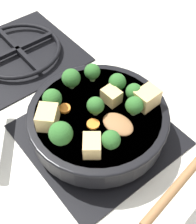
{
  "coord_description": "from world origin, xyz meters",
  "views": [
    {
      "loc": [
        -0.26,
        -0.32,
        0.58
      ],
      "look_at": [
        0.0,
        0.0,
        0.08
      ],
      "focal_mm": 50.0,
      "sensor_mm": 36.0,
      "label": 1
    }
  ],
  "objects": [
    {
      "name": "tofu_cube_center_large",
      "position": [
        0.04,
        0.01,
        0.1
      ],
      "size": [
        0.03,
        0.04,
        0.03
      ],
      "primitive_type": "cube",
      "rotation": [
        0.0,
        0.0,
        4.77
      ],
      "color": "#DBB770",
      "rests_on": "skillet_pan"
    },
    {
      "name": "broccoli_floret_near_spoon",
      "position": [
        0.08,
        -0.02,
        0.11
      ],
      "size": [
        0.04,
        0.04,
        0.04
      ],
      "color": "#709956",
      "rests_on": "skillet_pan"
    },
    {
      "name": "broccoli_floret_small_inner",
      "position": [
        -0.06,
        0.07,
        0.11
      ],
      "size": [
        0.04,
        0.04,
        0.05
      ],
      "color": "#709956",
      "rests_on": "skillet_pan"
    },
    {
      "name": "broccoli_floret_east_rim",
      "position": [
        0.07,
        0.02,
        0.11
      ],
      "size": [
        0.04,
        0.04,
        0.04
      ],
      "color": "#709956",
      "rests_on": "skillet_pan"
    },
    {
      "name": "tofu_cube_near_handle",
      "position": [
        -0.07,
        -0.07,
        0.1
      ],
      "size": [
        0.05,
        0.05,
        0.03
      ],
      "primitive_type": "cube",
      "rotation": [
        0.0,
        0.0,
        4.04
      ],
      "color": "#DBB770",
      "rests_on": "skillet_pan"
    },
    {
      "name": "carrot_slice_near_center",
      "position": [
        -0.03,
        -0.02,
        0.09
      ],
      "size": [
        0.03,
        0.03,
        0.01
      ],
      "primitive_type": "cylinder",
      "color": "orange",
      "rests_on": "skillet_pan"
    },
    {
      "name": "front_burner_grate",
      "position": [
        0.0,
        0.0,
        0.01
      ],
      "size": [
        0.31,
        0.31,
        0.03
      ],
      "color": "black",
      "rests_on": "ground_plane"
    },
    {
      "name": "tofu_cube_west_chunk",
      "position": [
        0.09,
        -0.05,
        0.1
      ],
      "size": [
        0.05,
        0.04,
        0.04
      ],
      "primitive_type": "cube",
      "rotation": [
        0.0,
        0.0,
        3.18
      ],
      "color": "#DBB770",
      "rests_on": "skillet_pan"
    },
    {
      "name": "broccoli_floret_center_top",
      "position": [
        -0.1,
        -0.02,
        0.11
      ],
      "size": [
        0.05,
        0.05,
        0.05
      ],
      "color": "#709956",
      "rests_on": "skillet_pan"
    },
    {
      "name": "broccoli_floret_south_cluster",
      "position": [
        0.05,
        0.08,
        0.11
      ],
      "size": [
        0.04,
        0.04,
        0.04
      ],
      "color": "#709956",
      "rests_on": "skillet_pan"
    },
    {
      "name": "skillet_pan",
      "position": [
        -0.0,
        0.0,
        0.06
      ],
      "size": [
        0.4,
        0.36,
        0.06
      ],
      "color": "black",
      "rests_on": "front_burner_grate"
    },
    {
      "name": "tofu_cube_east_chunk",
      "position": [
        -0.1,
        0.04,
        0.1
      ],
      "size": [
        0.06,
        0.06,
        0.04
      ],
      "primitive_type": "cube",
      "rotation": [
        0.0,
        0.0,
        3.93
      ],
      "color": "#DBB770",
      "rests_on": "skillet_pan"
    },
    {
      "name": "wooden_spoon",
      "position": [
        0.02,
        -0.15,
        0.09
      ],
      "size": [
        0.25,
        0.22,
        0.02
      ],
      "color": "olive",
      "rests_on": "skillet_pan"
    },
    {
      "name": "ground_plane",
      "position": [
        0.0,
        0.0,
        0.0
      ],
      "size": [
        2.4,
        2.4,
        0.0
      ],
      "primitive_type": "plane",
      "color": "silver"
    },
    {
      "name": "broccoli_floret_north_edge",
      "position": [
        -0.01,
        -0.0,
        0.11
      ],
      "size": [
        0.04,
        0.04,
        0.04
      ],
      "color": "#709956",
      "rests_on": "skillet_pan"
    },
    {
      "name": "carrot_slice_orange_thin",
      "position": [
        -0.05,
        0.05,
        0.09
      ],
      "size": [
        0.03,
        0.03,
        0.01
      ],
      "primitive_type": "cylinder",
      "color": "orange",
      "rests_on": "skillet_pan"
    },
    {
      "name": "rear_burner_grate",
      "position": [
        0.0,
        0.36,
        0.01
      ],
      "size": [
        0.31,
        0.31,
        0.03
      ],
      "color": "black",
      "rests_on": "ground_plane"
    },
    {
      "name": "broccoli_floret_west_rim",
      "position": [
        0.05,
        -0.05,
        0.11
      ],
      "size": [
        0.04,
        0.04,
        0.04
      ],
      "color": "#709956",
      "rests_on": "skillet_pan"
    },
    {
      "name": "broccoli_floret_mid_floret",
      "position": [
        -0.04,
        -0.08,
        0.11
      ],
      "size": [
        0.04,
        0.04,
        0.04
      ],
      "color": "#709956",
      "rests_on": "skillet_pan"
    },
    {
      "name": "broccoli_floret_tall_stem",
      "position": [
        0.0,
        0.09,
        0.11
      ],
      "size": [
        0.04,
        0.04,
        0.05
      ],
      "color": "#709956",
      "rests_on": "skillet_pan"
    }
  ]
}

